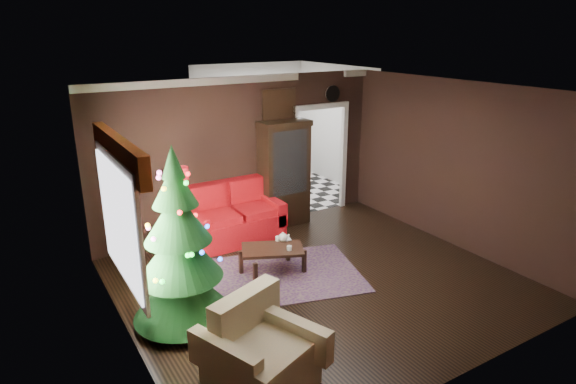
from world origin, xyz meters
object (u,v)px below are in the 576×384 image
teapot (283,237)px  kitchen_table (276,181)px  christmas_tree (179,247)px  loveseat (234,213)px  armchair (261,350)px  coffee_table (273,260)px  wall_clock (332,94)px  curio_cabinet (284,176)px  floor_lamp (184,212)px

teapot → kitchen_table: 3.39m
christmas_tree → loveseat: bearing=50.2°
armchair → teapot: 2.77m
coffee_table → wall_clock: 3.73m
loveseat → curio_cabinet: (1.15, 0.22, 0.45)m
floor_lamp → kitchen_table: 3.47m
loveseat → armchair: 3.86m
floor_lamp → christmas_tree: 1.83m
loveseat → armchair: bearing=-111.5°
wall_clock → kitchen_table: wall_clock is taller
curio_cabinet → coffee_table: curio_cabinet is taller
wall_clock → kitchen_table: (-0.55, 1.25, -2.00)m
christmas_tree → coffee_table: (1.62, 0.57, -0.83)m
curio_cabinet → wall_clock: size_ratio=5.94×
loveseat → armchair: (-1.41, -3.59, -0.04)m
curio_cabinet → loveseat: bearing=-169.2°
loveseat → kitchen_table: loveseat is taller
floor_lamp → teapot: 1.62m
floor_lamp → wall_clock: wall_clock is taller
kitchen_table → christmas_tree: bearing=-133.5°
floor_lamp → wall_clock: (3.37, 0.72, 1.55)m
floor_lamp → kitchen_table: floor_lamp is taller
loveseat → christmas_tree: 2.68m
loveseat → coffee_table: (-0.06, -1.45, -0.28)m
curio_cabinet → wall_clock: 1.88m
kitchen_table → loveseat: bearing=-137.5°
christmas_tree → wall_clock: wall_clock is taller
christmas_tree → teapot: bearing=20.0°
coffee_table → teapot: bearing=24.3°
christmas_tree → coffee_table: bearing=19.3°
loveseat → christmas_tree: bearing=-129.8°
christmas_tree → armchair: size_ratio=2.44×
curio_cabinet → kitchen_table: (0.65, 1.43, -0.57)m
teapot → coffee_table: bearing=-155.7°
christmas_tree → kitchen_table: christmas_tree is taller
armchair → kitchen_table: size_ratio=1.30×
armchair → coffee_table: armchair is taller
christmas_tree → teapot: 2.07m
loveseat → curio_cabinet: bearing=10.8°
floor_lamp → christmas_tree: bearing=-111.3°
floor_lamp → armchair: 3.31m
christmas_tree → armchair: (0.27, -1.58, -0.59)m
curio_cabinet → christmas_tree: size_ratio=0.80×
teapot → kitchen_table: bearing=61.7°
curio_cabinet → coffee_table: bearing=-125.9°
coffee_table → kitchen_table: kitchen_table is taller
curio_cabinet → coffee_table: 2.19m
kitchen_table → armchair: bearing=-121.5°
loveseat → floor_lamp: 1.12m
coffee_table → armchair: bearing=-122.3°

